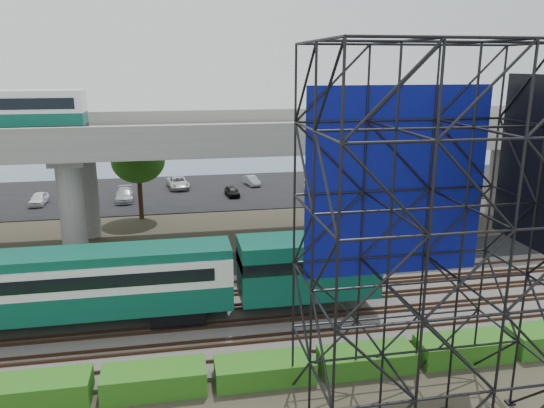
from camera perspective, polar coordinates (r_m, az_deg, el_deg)
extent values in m
plane|color=#474233|center=(29.57, -4.22, -14.01)|extent=(140.00, 140.00, 0.00)
cube|color=slate|center=(31.28, -4.64, -12.10)|extent=(90.00, 12.00, 0.20)
cube|color=black|center=(39.05, -5.96, -6.58)|extent=(90.00, 5.00, 0.08)
cube|color=black|center=(61.49, -7.78, 1.36)|extent=(90.00, 18.00, 0.08)
cube|color=slate|center=(83.04, -8.58, 4.82)|extent=(140.00, 40.00, 0.03)
cube|color=#472D1E|center=(27.09, -3.56, -16.24)|extent=(90.00, 0.08, 0.16)
cube|color=#472D1E|center=(28.32, -3.93, -14.75)|extent=(90.00, 0.08, 0.16)
cube|color=#472D1E|center=(28.81, -4.06, -14.21)|extent=(90.00, 0.08, 0.16)
cube|color=#472D1E|center=(30.07, -4.39, -12.89)|extent=(90.00, 0.08, 0.16)
cube|color=#472D1E|center=(30.56, -4.51, -12.41)|extent=(90.00, 0.08, 0.16)
cube|color=#472D1E|center=(31.84, -4.79, -11.23)|extent=(90.00, 0.08, 0.16)
cube|color=#472D1E|center=(32.35, -4.89, -10.80)|extent=(90.00, 0.08, 0.16)
cube|color=#472D1E|center=(33.64, -5.14, -9.75)|extent=(90.00, 0.08, 0.16)
cube|color=#472D1E|center=(34.15, -5.24, -9.37)|extent=(90.00, 0.08, 0.16)
cube|color=#472D1E|center=(35.47, -5.46, -8.42)|extent=(90.00, 0.08, 0.16)
cube|color=black|center=(30.86, -10.05, -11.23)|extent=(3.00, 2.20, 0.90)
cube|color=#0A4C3B|center=(31.10, -22.37, -9.62)|extent=(19.00, 3.00, 1.40)
cube|color=silver|center=(30.56, -22.64, -7.14)|extent=(19.00, 3.00, 1.50)
cube|color=#0A4C3B|center=(30.22, -22.83, -5.38)|extent=(19.00, 2.60, 0.50)
cube|color=black|center=(30.34, -20.79, -7.01)|extent=(15.00, 3.06, 0.70)
cube|color=#0A4C3B|center=(30.85, 3.91, -6.66)|extent=(8.00, 3.00, 3.40)
cube|color=#9E9B93|center=(42.23, -6.90, 7.06)|extent=(80.00, 12.00, 1.20)
cube|color=#9E9B93|center=(36.40, -6.34, 7.66)|extent=(80.00, 0.50, 1.10)
cube|color=#9E9B93|center=(47.80, -7.41, 9.33)|extent=(80.00, 0.50, 1.10)
cylinder|color=#9E9B93|center=(40.30, -20.68, -0.87)|extent=(1.80, 1.80, 8.00)
cylinder|color=#9E9B93|center=(47.00, -19.27, 1.41)|extent=(1.80, 1.80, 8.00)
cube|color=#9E9B93|center=(42.92, -20.35, 5.15)|extent=(2.40, 9.00, 0.60)
cylinder|color=#9E9B93|center=(41.59, 7.51, 0.45)|extent=(1.80, 1.80, 8.00)
cylinder|color=#9E9B93|center=(48.11, 4.96, 2.49)|extent=(1.80, 1.80, 8.00)
cube|color=#9E9B93|center=(44.13, 6.28, 6.23)|extent=(2.40, 9.00, 0.60)
cylinder|color=#9E9B93|center=(55.62, 23.17, 3.03)|extent=(1.80, 1.80, 8.00)
cube|color=#9E9B93|center=(52.22, 25.68, 6.19)|extent=(2.40, 9.00, 0.60)
cube|color=black|center=(43.83, -27.14, 7.08)|extent=(12.00, 2.50, 0.70)
cube|color=#0A4C3B|center=(43.75, -27.26, 8.11)|extent=(12.00, 2.50, 0.90)
cube|color=navy|center=(23.34, 13.26, 2.19)|extent=(8.10, 0.08, 8.25)
cube|color=black|center=(22.85, 27.09, 3.76)|extent=(0.06, 5.40, 6.75)
cube|color=#255F15|center=(26.23, -24.06, -17.96)|extent=(4.60, 1.80, 1.20)
cube|color=#255F15|center=(25.50, -12.52, -17.99)|extent=(4.60, 1.80, 1.15)
cube|color=#255F15|center=(25.75, -0.80, -17.40)|extent=(4.60, 1.80, 1.03)
cube|color=#255F15|center=(26.92, 10.19, -16.12)|extent=(4.60, 1.80, 1.01)
cube|color=#255F15|center=(28.89, 19.82, -14.40)|extent=(4.60, 1.80, 1.12)
cylinder|color=#382314|center=(43.38, 12.48, -1.36)|extent=(0.44, 0.44, 4.80)
ellipsoid|color=#255F15|center=(42.62, 12.72, 2.77)|extent=(4.94, 4.94, 4.18)
cylinder|color=#382314|center=(51.27, -13.99, 1.04)|extent=(0.44, 0.44, 4.80)
ellipsoid|color=#255F15|center=(50.63, -14.22, 4.56)|extent=(4.94, 4.94, 4.18)
imported|color=black|center=(40.64, -26.69, -6.10)|extent=(5.46, 2.71, 1.49)
imported|color=white|center=(60.04, -23.79, 0.52)|extent=(1.55, 3.66, 1.24)
imported|color=#B2B4BA|center=(64.23, -20.29, 1.67)|extent=(1.50, 3.41, 1.09)
imported|color=#B2B6BA|center=(58.62, -15.59, 0.96)|extent=(2.02, 4.54, 1.29)
imported|color=beige|center=(63.23, -10.07, 2.28)|extent=(2.83, 4.97, 1.31)
imported|color=black|center=(58.70, -4.32, 1.39)|extent=(1.64, 3.33, 1.09)
imported|color=#94979B|center=(63.89, -2.19, 2.54)|extent=(1.94, 3.52, 1.10)
imported|color=silver|center=(60.32, 4.37, 1.80)|extent=(2.18, 4.25, 1.18)
imported|color=gray|center=(66.56, 7.89, 2.95)|extent=(2.75, 4.61, 1.20)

